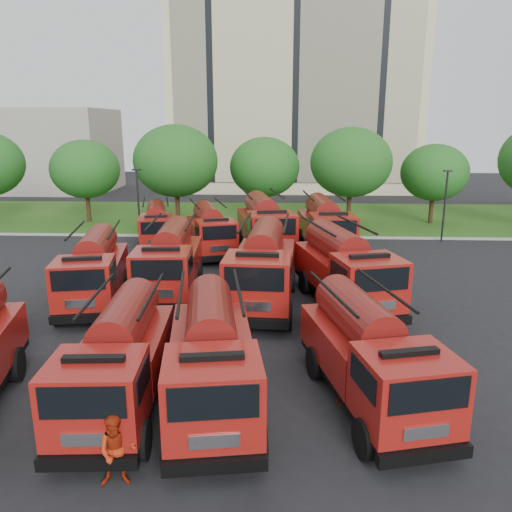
% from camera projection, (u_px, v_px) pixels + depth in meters
% --- Properties ---
extents(ground, '(140.00, 140.00, 0.00)m').
position_uv_depth(ground, '(272.00, 336.00, 19.94)').
color(ground, black).
rests_on(ground, ground).
extents(lawn, '(70.00, 16.00, 0.12)m').
position_uv_depth(lawn, '(276.00, 217.00, 45.03)').
color(lawn, '#275115').
rests_on(lawn, ground).
extents(curb, '(70.00, 0.30, 0.14)m').
position_uv_depth(curb, '(275.00, 237.00, 37.21)').
color(curb, gray).
rests_on(curb, ground).
extents(apartment_building, '(30.00, 14.18, 25.00)m').
position_uv_depth(apartment_building, '(294.00, 89.00, 62.92)').
color(apartment_building, beige).
rests_on(apartment_building, ground).
extents(side_building, '(18.00, 12.00, 10.00)m').
position_uv_depth(side_building, '(38.00, 150.00, 62.46)').
color(side_building, gray).
rests_on(side_building, ground).
extents(tree_1, '(5.71, 5.71, 6.98)m').
position_uv_depth(tree_1, '(85.00, 169.00, 41.68)').
color(tree_1, '#382314').
rests_on(tree_1, ground).
extents(tree_2, '(6.72, 6.72, 8.22)m').
position_uv_depth(tree_2, '(176.00, 161.00, 39.68)').
color(tree_2, '#382314').
rests_on(tree_2, ground).
extents(tree_3, '(5.88, 5.88, 7.19)m').
position_uv_depth(tree_3, '(265.00, 167.00, 41.95)').
color(tree_3, '#382314').
rests_on(tree_3, ground).
extents(tree_4, '(6.55, 6.55, 8.01)m').
position_uv_depth(tree_4, '(351.00, 162.00, 40.06)').
color(tree_4, '#382314').
rests_on(tree_4, ground).
extents(tree_5, '(5.46, 5.46, 6.68)m').
position_uv_depth(tree_5, '(434.00, 173.00, 40.94)').
color(tree_5, '#382314').
rests_on(tree_5, ground).
extents(lamp_post_0, '(0.60, 0.25, 5.11)m').
position_uv_depth(lamp_post_0, '(138.00, 200.00, 36.25)').
color(lamp_post_0, black).
rests_on(lamp_post_0, ground).
extents(lamp_post_1, '(0.60, 0.25, 5.11)m').
position_uv_depth(lamp_post_1, '(445.00, 202.00, 35.28)').
color(lamp_post_1, black).
rests_on(lamp_post_1, ground).
extents(fire_truck_1, '(2.88, 6.96, 3.10)m').
position_uv_depth(fire_truck_1, '(119.00, 358.00, 14.66)').
color(fire_truck_1, black).
rests_on(fire_truck_1, ground).
extents(fire_truck_2, '(3.44, 7.34, 3.21)m').
position_uv_depth(fire_truck_2, '(212.00, 357.00, 14.62)').
color(fire_truck_2, black).
rests_on(fire_truck_2, ground).
extents(fire_truck_3, '(3.92, 7.28, 3.15)m').
position_uv_depth(fire_truck_3, '(369.00, 354.00, 14.89)').
color(fire_truck_3, black).
rests_on(fire_truck_3, ground).
extents(fire_truck_4, '(3.75, 7.46, 3.25)m').
position_uv_depth(fire_truck_4, '(94.00, 270.00, 23.30)').
color(fire_truck_4, black).
rests_on(fire_truck_4, ground).
extents(fire_truck_5, '(3.13, 7.59, 3.38)m').
position_uv_depth(fire_truck_5, '(170.00, 261.00, 24.52)').
color(fire_truck_5, black).
rests_on(fire_truck_5, ground).
extents(fire_truck_6, '(3.24, 8.04, 3.60)m').
position_uv_depth(fire_truck_6, '(263.00, 267.00, 23.04)').
color(fire_truck_6, black).
rests_on(fire_truck_6, ground).
extents(fire_truck_7, '(4.51, 8.09, 3.50)m').
position_uv_depth(fire_truck_7, '(344.00, 269.00, 23.03)').
color(fire_truck_7, black).
rests_on(fire_truck_7, ground).
extents(fire_truck_8, '(3.64, 6.76, 2.93)m').
position_uv_depth(fire_truck_8, '(157.00, 226.00, 33.96)').
color(fire_truck_8, black).
rests_on(fire_truck_8, ground).
extents(fire_truck_9, '(4.20, 7.19, 3.10)m').
position_uv_depth(fire_truck_9, '(211.00, 230.00, 32.21)').
color(fire_truck_9, black).
rests_on(fire_truck_9, ground).
extents(fire_truck_10, '(4.23, 8.39, 3.65)m').
position_uv_depth(fire_truck_10, '(265.00, 225.00, 32.56)').
color(fire_truck_10, black).
rests_on(fire_truck_10, ground).
extents(fire_truck_11, '(3.39, 7.95, 3.52)m').
position_uv_depth(fire_truck_11, '(325.00, 226.00, 32.52)').
color(fire_truck_11, black).
rests_on(fire_truck_11, ground).
extents(firefighter_1, '(0.94, 0.61, 1.81)m').
position_uv_depth(firefighter_1, '(120.00, 484.00, 11.79)').
color(firefighter_1, '#A3260C').
rests_on(firefighter_1, ground).
extents(firefighter_2, '(0.82, 1.23, 1.95)m').
position_uv_depth(firefighter_2, '(341.00, 404.00, 15.12)').
color(firefighter_2, '#A3260C').
rests_on(firefighter_2, ground).
extents(firefighter_3, '(1.38, 0.97, 1.93)m').
position_uv_depth(firefighter_3, '(341.00, 371.00, 17.15)').
color(firefighter_3, black).
rests_on(firefighter_3, ground).
extents(firefighter_4, '(0.99, 1.04, 1.79)m').
position_uv_depth(firefighter_4, '(83.00, 323.00, 21.28)').
color(firefighter_4, black).
rests_on(firefighter_4, ground).
extents(firefighter_5, '(1.95, 1.55, 1.94)m').
position_uv_depth(firefighter_5, '(371.00, 310.00, 22.74)').
color(firefighter_5, '#A3260C').
rests_on(firefighter_5, ground).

